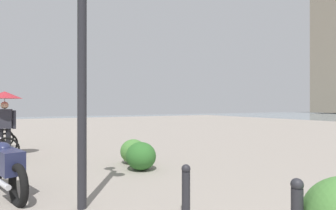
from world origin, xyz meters
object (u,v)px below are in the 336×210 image
(lamppost, at_px, (82,31))
(motorcycle, at_px, (5,166))
(pedestrian, at_px, (5,105))
(bollard_mid, at_px, (186,190))

(lamppost, height_order, motorcycle, lamppost)
(pedestrian, bearing_deg, lamppost, -167.04)
(bollard_mid, bearing_deg, lamppost, 49.43)
(pedestrian, relative_size, bollard_mid, 2.69)
(lamppost, height_order, pedestrian, lamppost)
(lamppost, relative_size, bollard_mid, 5.50)
(motorcycle, distance_m, bollard_mid, 3.33)
(motorcycle, xyz_separation_m, pedestrian, (4.08, 0.17, 1.10))
(motorcycle, relative_size, pedestrian, 1.04)
(motorcycle, height_order, bollard_mid, motorcycle)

